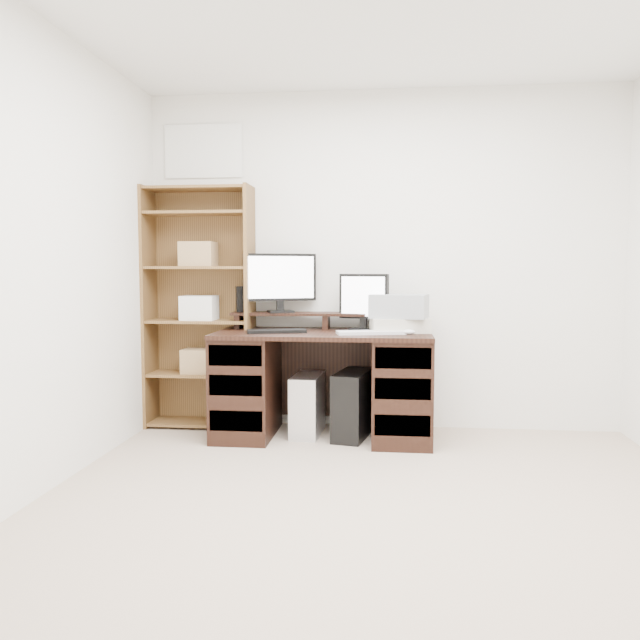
% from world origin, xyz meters
% --- Properties ---
extents(room, '(3.54, 4.04, 2.54)m').
position_xyz_m(room, '(-0.00, 0.00, 1.25)').
color(room, '#BDA68F').
rests_on(room, ground).
extents(desk, '(1.50, 0.70, 0.75)m').
position_xyz_m(desk, '(-0.40, 1.64, 0.39)').
color(desk, black).
rests_on(desk, ground).
extents(riser_shelf, '(1.40, 0.22, 0.12)m').
position_xyz_m(riser_shelf, '(-0.40, 1.85, 0.84)').
color(riser_shelf, black).
rests_on(riser_shelf, desk).
extents(monitor_wide, '(0.51, 0.25, 0.43)m').
position_xyz_m(monitor_wide, '(-0.74, 1.84, 1.11)').
color(monitor_wide, black).
rests_on(monitor_wide, riser_shelf).
extents(monitor_small, '(0.36, 0.19, 0.40)m').
position_xyz_m(monitor_small, '(-0.12, 1.76, 0.97)').
color(monitor_small, black).
rests_on(monitor_small, desk).
extents(speaker, '(0.10, 0.10, 0.19)m').
position_xyz_m(speaker, '(-1.04, 1.87, 0.97)').
color(speaker, black).
rests_on(speaker, riser_shelf).
extents(keyboard_black, '(0.43, 0.24, 0.02)m').
position_xyz_m(keyboard_black, '(-0.71, 1.53, 0.76)').
color(keyboard_black, black).
rests_on(keyboard_black, desk).
extents(keyboard_white, '(0.48, 0.25, 0.02)m').
position_xyz_m(keyboard_white, '(-0.06, 1.52, 0.76)').
color(keyboard_white, silver).
rests_on(keyboard_white, desk).
extents(mouse, '(0.09, 0.07, 0.03)m').
position_xyz_m(mouse, '(0.19, 1.52, 0.77)').
color(mouse, silver).
rests_on(mouse, desk).
extents(printer, '(0.44, 0.36, 0.10)m').
position_xyz_m(printer, '(0.13, 1.69, 0.80)').
color(printer, beige).
rests_on(printer, desk).
extents(basket, '(0.43, 0.34, 0.16)m').
position_xyz_m(basket, '(0.13, 1.69, 0.93)').
color(basket, '#8F9499').
rests_on(basket, printer).
extents(tower_silver, '(0.22, 0.44, 0.43)m').
position_xyz_m(tower_silver, '(-0.52, 1.69, 0.22)').
color(tower_silver, silver).
rests_on(tower_silver, ground).
extents(tower_black, '(0.29, 0.50, 0.47)m').
position_xyz_m(tower_black, '(-0.19, 1.65, 0.23)').
color(tower_black, black).
rests_on(tower_black, ground).
extents(bookshelf, '(0.80, 0.30, 1.80)m').
position_xyz_m(bookshelf, '(-1.35, 1.86, 0.92)').
color(bookshelf, brown).
rests_on(bookshelf, ground).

